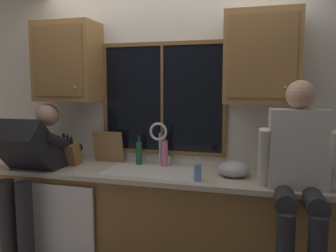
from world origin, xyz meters
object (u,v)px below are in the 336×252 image
object	(u,v)px
soap_dispenser	(198,172)
bottle_green_glass	(164,153)
person_standing	(29,169)
knife_block	(72,154)
bottle_tall_clear	(139,152)
person_sitting_on_counter	(299,165)
cutting_board	(108,147)
mixing_bowl	(234,169)

from	to	relation	value
soap_dispenser	bottle_green_glass	xyz separation A→B (m)	(-0.38, 0.39, 0.06)
person_standing	knife_block	world-z (taller)	person_standing
bottle_tall_clear	person_sitting_on_counter	bearing A→B (deg)	-19.71
soap_dispenser	bottle_tall_clear	distance (m)	0.74
person_sitting_on_counter	soap_dispenser	size ratio (longest dim) A/B	7.00
bottle_tall_clear	knife_block	bearing A→B (deg)	-160.60
person_sitting_on_counter	bottle_green_glass	xyz separation A→B (m)	(-1.09, 0.46, -0.06)
person_sitting_on_counter	bottle_tall_clear	world-z (taller)	person_sitting_on_counter
cutting_board	mixing_bowl	world-z (taller)	cutting_board
mixing_bowl	cutting_board	bearing A→B (deg)	170.95
person_sitting_on_counter	knife_block	distance (m)	1.93
person_standing	soap_dispenser	distance (m)	1.45
mixing_bowl	bottle_tall_clear	xyz separation A→B (m)	(-0.88, 0.18, 0.06)
knife_block	mixing_bowl	bearing A→B (deg)	0.95
person_standing	bottle_green_glass	xyz separation A→B (m)	(1.07, 0.47, 0.11)
bottle_green_glass	bottle_tall_clear	xyz separation A→B (m)	(-0.25, 0.02, -0.01)
person_standing	person_sitting_on_counter	distance (m)	2.16
mixing_bowl	bottle_tall_clear	distance (m)	0.90
person_standing	bottle_green_glass	bearing A→B (deg)	23.76
person_standing	bottle_green_glass	world-z (taller)	person_standing
mixing_bowl	soap_dispenser	xyz separation A→B (m)	(-0.25, -0.22, 0.01)
cutting_board	soap_dispenser	size ratio (longest dim) A/B	1.67
soap_dispenser	cutting_board	bearing A→B (deg)	156.32
knife_block	person_sitting_on_counter	bearing A→B (deg)	-8.19
person_sitting_on_counter	mixing_bowl	size ratio (longest dim) A/B	4.85
mixing_bowl	knife_block	bearing A→B (deg)	-179.05
knife_block	soap_dispenser	size ratio (longest dim) A/B	1.79
person_standing	bottle_tall_clear	size ratio (longest dim) A/B	5.35
person_sitting_on_counter	cutting_board	distance (m)	1.72
person_sitting_on_counter	person_standing	bearing A→B (deg)	-179.80
bottle_green_glass	bottle_tall_clear	distance (m)	0.25
cutting_board	soap_dispenser	distance (m)	1.03
person_sitting_on_counter	cutting_board	bearing A→B (deg)	163.48
mixing_bowl	bottle_tall_clear	world-z (taller)	bottle_tall_clear
cutting_board	mixing_bowl	xyz separation A→B (m)	(1.19, -0.19, -0.09)
mixing_bowl	bottle_green_glass	xyz separation A→B (m)	(-0.63, 0.16, 0.07)
person_standing	bottle_green_glass	distance (m)	1.17
person_sitting_on_counter	knife_block	world-z (taller)	person_sitting_on_counter
soap_dispenser	person_standing	bearing A→B (deg)	-176.64
bottle_green_glass	bottle_tall_clear	world-z (taller)	bottle_green_glass
bottle_green_glass	mixing_bowl	bearing A→B (deg)	-14.55
mixing_bowl	soap_dispenser	distance (m)	0.34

